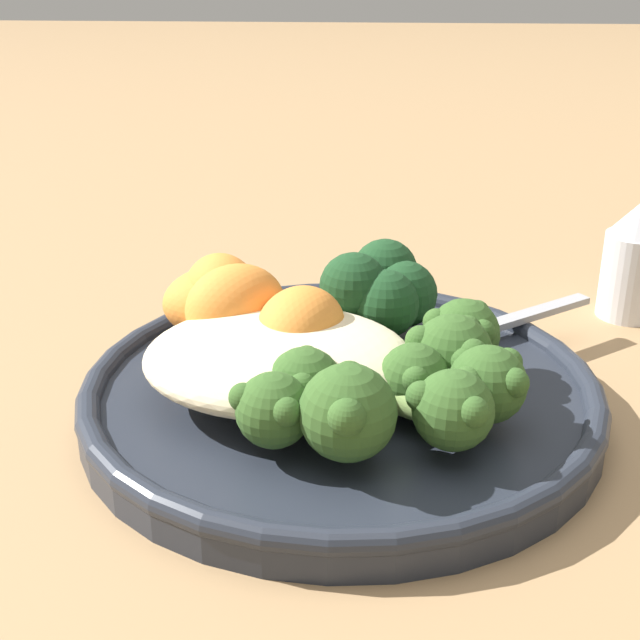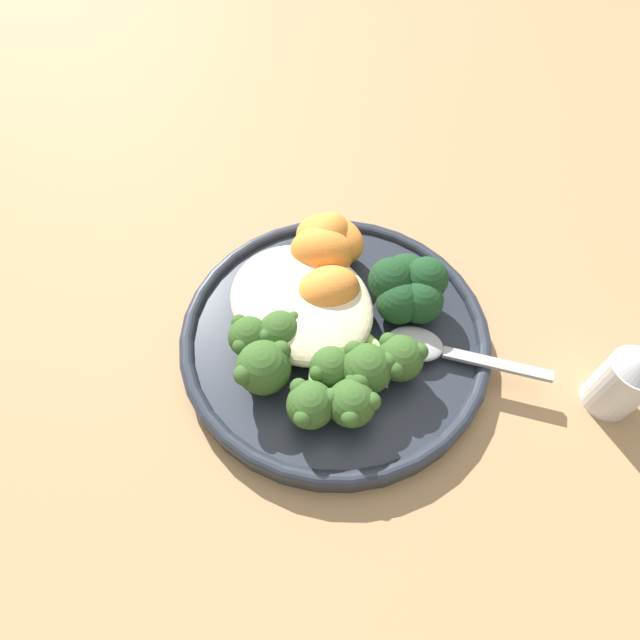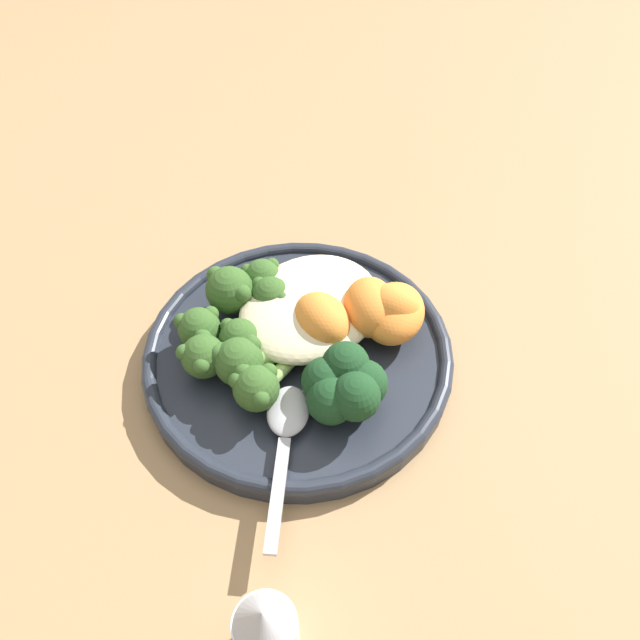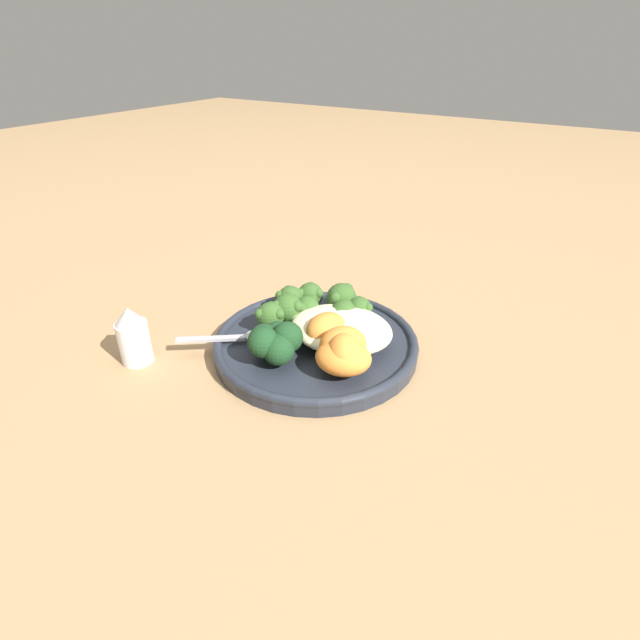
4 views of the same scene
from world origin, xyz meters
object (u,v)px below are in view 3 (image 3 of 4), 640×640
object	(u,v)px
broccoli_stalk_0	(276,292)
broccoli_stalk_2	(241,296)
broccoli_stalk_7	(264,381)
sweet_potato_chunk_2	(369,307)
kale_tuft	(344,385)
broccoli_stalk_6	(253,356)
sweet_potato_chunk_0	(393,313)
broccoli_stalk_3	(231,330)
salt_shaker	(266,632)
broccoli_stalk_4	(255,337)
plate	(298,354)
quinoa_mound	(310,306)
sweet_potato_chunk_3	(322,320)
broccoli_stalk_5	(224,352)
broccoli_stalk_1	(281,302)
sweet_potato_chunk_1	(390,309)
spoon	(286,426)

from	to	relation	value
broccoli_stalk_0	broccoli_stalk_2	world-z (taller)	broccoli_stalk_2
broccoli_stalk_0	broccoli_stalk_7	xyz separation A→B (m)	(0.07, 0.06, 0.00)
sweet_potato_chunk_2	kale_tuft	distance (m)	0.08
broccoli_stalk_6	sweet_potato_chunk_0	distance (m)	0.12
broccoli_stalk_3	salt_shaker	xyz separation A→B (m)	(0.14, 0.18, -0.00)
broccoli_stalk_7	salt_shaker	world-z (taller)	salt_shaker
broccoli_stalk_4	plate	bearing A→B (deg)	171.03
quinoa_mound	broccoli_stalk_6	size ratio (longest dim) A/B	1.29
quinoa_mound	sweet_potato_chunk_3	xyz separation A→B (m)	(0.01, 0.02, 0.01)
broccoli_stalk_5	salt_shaker	size ratio (longest dim) A/B	1.50
broccoli_stalk_3	broccoli_stalk_5	world-z (taller)	same
kale_tuft	broccoli_stalk_1	bearing A→B (deg)	-109.32
broccoli_stalk_2	broccoli_stalk_7	bearing A→B (deg)	131.95
broccoli_stalk_2	sweet_potato_chunk_2	bearing A→B (deg)	-162.15
sweet_potato_chunk_1	sweet_potato_chunk_3	xyz separation A→B (m)	(0.04, -0.04, -0.00)
broccoli_stalk_4	broccoli_stalk_5	world-z (taller)	broccoli_stalk_5
broccoli_stalk_1	broccoli_stalk_7	world-z (taller)	broccoli_stalk_7
broccoli_stalk_2	sweet_potato_chunk_3	xyz separation A→B (m)	(-0.02, 0.07, 0.00)
sweet_potato_chunk_3	salt_shaker	bearing A→B (deg)	32.96
plate	broccoli_stalk_4	xyz separation A→B (m)	(0.02, -0.02, 0.02)
broccoli_stalk_5	plate	bearing A→B (deg)	176.98
plate	broccoli_stalk_7	size ratio (longest dim) A/B	2.39
broccoli_stalk_2	quinoa_mound	bearing A→B (deg)	-161.79
plate	quinoa_mound	bearing A→B (deg)	-157.41
broccoli_stalk_4	broccoli_stalk_7	world-z (taller)	broccoli_stalk_7
broccoli_stalk_3	sweet_potato_chunk_0	distance (m)	0.13
broccoli_stalk_4	sweet_potato_chunk_2	xyz separation A→B (m)	(-0.08, 0.05, 0.01)
broccoli_stalk_1	plate	bearing A→B (deg)	156.47
broccoli_stalk_2	kale_tuft	xyz separation A→B (m)	(0.01, 0.12, 0.00)
sweet_potato_chunk_1	spoon	size ratio (longest dim) A/B	0.42
kale_tuft	sweet_potato_chunk_2	bearing A→B (deg)	-155.51
plate	salt_shaker	xyz separation A→B (m)	(0.17, 0.13, 0.02)
broccoli_stalk_0	broccoli_stalk_2	distance (m)	0.03
sweet_potato_chunk_0	sweet_potato_chunk_3	bearing A→B (deg)	-40.00
broccoli_stalk_0	kale_tuft	size ratio (longest dim) A/B	1.80
sweet_potato_chunk_2	kale_tuft	bearing A→B (deg)	24.49
sweet_potato_chunk_0	sweet_potato_chunk_1	world-z (taller)	sweet_potato_chunk_1
broccoli_stalk_7	kale_tuft	xyz separation A→B (m)	(-0.03, 0.05, 0.01)
sweet_potato_chunk_1	kale_tuft	size ratio (longest dim) A/B	0.75
broccoli_stalk_6	broccoli_stalk_4	bearing A→B (deg)	-122.34
broccoli_stalk_2	kale_tuft	distance (m)	0.12
broccoli_stalk_4	salt_shaker	bearing A→B (deg)	83.32
plate	spoon	bearing A→B (deg)	36.06
broccoli_stalk_4	salt_shaker	xyz separation A→B (m)	(0.15, 0.16, 0.00)
broccoli_stalk_4	sweet_potato_chunk_0	xyz separation A→B (m)	(-0.09, 0.07, 0.00)
broccoli_stalk_3	broccoli_stalk_7	xyz separation A→B (m)	(0.02, 0.06, 0.00)
broccoli_stalk_0	broccoli_stalk_7	distance (m)	0.09
quinoa_mound	broccoli_stalk_5	world-z (taller)	broccoli_stalk_5
kale_tuft	plate	bearing A→B (deg)	-104.92
broccoli_stalk_2	kale_tuft	size ratio (longest dim) A/B	1.98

